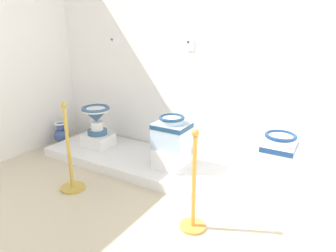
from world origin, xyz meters
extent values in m
cube|color=white|center=(2.14, 3.03, 1.52)|extent=(4.48, 0.06, 3.04)
cube|color=white|center=(2.14, 2.53, 0.06)|extent=(3.62, 0.90, 0.12)
cube|color=white|center=(0.93, 2.52, 0.21)|extent=(0.40, 0.31, 0.18)
cylinder|color=#335C82|center=(0.93, 2.52, 0.33)|extent=(0.27, 0.27, 0.06)
cylinder|color=white|center=(0.93, 2.52, 0.42)|extent=(0.17, 0.17, 0.12)
cone|color=#335C82|center=(0.93, 2.52, 0.58)|extent=(0.37, 0.37, 0.19)
cylinder|color=white|center=(0.93, 2.52, 0.65)|extent=(0.36, 0.36, 0.03)
torus|color=#335C82|center=(0.93, 2.52, 0.67)|extent=(0.38, 0.38, 0.04)
cylinder|color=white|center=(0.93, 2.52, 0.66)|extent=(0.26, 0.26, 0.01)
cube|color=white|center=(2.13, 2.50, 0.24)|extent=(0.33, 0.40, 0.24)
cube|color=#B0CBE6|center=(2.13, 2.50, 0.51)|extent=(0.39, 0.32, 0.30)
cube|color=navy|center=(2.13, 2.50, 0.63)|extent=(0.40, 0.33, 0.05)
cylinder|color=#B0CBE6|center=(2.13, 2.50, 0.70)|extent=(0.27, 0.27, 0.07)
torus|color=navy|center=(2.13, 2.50, 0.73)|extent=(0.30, 0.30, 0.04)
cube|color=white|center=(3.33, 2.52, 0.20)|extent=(0.39, 0.37, 0.16)
cube|color=white|center=(3.33, 2.52, 0.47)|extent=(0.30, 0.33, 0.37)
cube|color=navy|center=(3.33, 2.52, 0.62)|extent=(0.31, 0.34, 0.05)
cylinder|color=white|center=(3.33, 2.52, 0.69)|extent=(0.28, 0.28, 0.08)
torus|color=navy|center=(3.33, 2.52, 0.73)|extent=(0.30, 0.30, 0.04)
cube|color=white|center=(0.93, 3.00, 1.50)|extent=(0.13, 0.01, 0.15)
cube|color=#5B9E4C|center=(0.88, 3.00, 1.54)|extent=(0.02, 0.01, 0.02)
cube|color=white|center=(2.11, 3.00, 1.50)|extent=(0.09, 0.01, 0.13)
cube|color=slate|center=(2.08, 3.00, 1.54)|extent=(0.02, 0.01, 0.02)
cylinder|color=white|center=(0.20, 2.52, 0.01)|extent=(0.17, 0.17, 0.03)
ellipsoid|color=#374E87|center=(0.20, 2.52, 0.14)|extent=(0.23, 0.23, 0.22)
cylinder|color=#374E87|center=(0.20, 2.52, 0.29)|extent=(0.13, 0.13, 0.09)
torus|color=white|center=(0.20, 2.52, 0.34)|extent=(0.17, 0.17, 0.02)
cylinder|color=gold|center=(1.35, 1.66, 0.01)|extent=(0.27, 0.27, 0.02)
cylinder|color=gold|center=(1.35, 1.66, 0.48)|extent=(0.04, 0.04, 0.91)
sphere|color=gold|center=(1.35, 1.66, 0.97)|extent=(0.06, 0.06, 0.06)
cylinder|color=gold|center=(2.81, 1.72, 0.01)|extent=(0.23, 0.23, 0.02)
cylinder|color=gold|center=(2.81, 1.72, 0.45)|extent=(0.04, 0.04, 0.86)
sphere|color=gold|center=(2.81, 1.72, 0.91)|extent=(0.06, 0.06, 0.06)
camera|label=1|loc=(3.81, -0.40, 1.75)|focal=32.68mm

